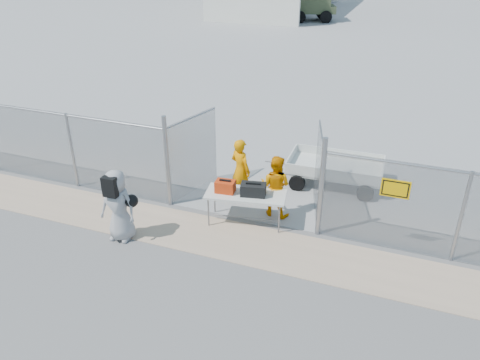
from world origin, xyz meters
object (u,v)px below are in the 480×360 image
at_px(security_worker_left, 240,170).
at_px(security_worker_right, 275,186).
at_px(visitor, 118,206).
at_px(utility_trailer, 335,171).
at_px(folding_table, 246,208).

height_order(security_worker_left, security_worker_right, security_worker_left).
relative_size(visitor, utility_trailer, 0.51).
height_order(security_worker_left, utility_trailer, security_worker_left).
relative_size(security_worker_left, visitor, 0.99).
distance_m(security_worker_left, visitor, 3.40).
bearing_deg(utility_trailer, security_worker_left, -143.20).
bearing_deg(security_worker_left, utility_trailer, -117.11).
xyz_separation_m(visitor, utility_trailer, (4.22, 4.56, -0.47)).
relative_size(security_worker_right, visitor, 0.92).
height_order(folding_table, utility_trailer, utility_trailer).
bearing_deg(security_worker_right, utility_trailer, -110.76).
relative_size(security_worker_left, utility_trailer, 0.51).
bearing_deg(folding_table, visitor, -156.24).
bearing_deg(visitor, folding_table, 32.20).
distance_m(folding_table, security_worker_left, 1.30).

